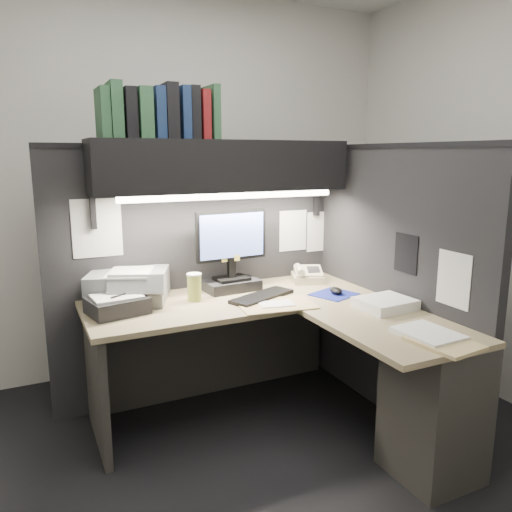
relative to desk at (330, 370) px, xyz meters
name	(u,v)px	position (x,y,z in m)	size (l,w,h in m)	color
floor	(258,465)	(-0.43, 0.00, -0.44)	(3.50, 3.50, 0.00)	black
wall_back	(169,185)	(-0.43, 1.50, 0.91)	(3.50, 0.04, 2.70)	silver
partition_back	(200,275)	(-0.40, 0.93, 0.36)	(1.90, 0.06, 1.60)	black
partition_right	(392,285)	(0.55, 0.18, 0.36)	(0.06, 1.50, 1.60)	black
desk	(330,370)	(0.00, 0.00, 0.00)	(1.70, 1.53, 0.73)	#94855E
overhead_shelf	(222,166)	(-0.30, 0.75, 1.06)	(1.55, 0.34, 0.30)	black
task_light_tube	(232,196)	(-0.30, 0.61, 0.89)	(0.04, 0.04, 1.32)	white
monitor	(232,259)	(-0.26, 0.73, 0.49)	(0.47, 0.23, 0.50)	black
keyboard	(262,296)	(-0.17, 0.49, 0.30)	(0.43, 0.14, 0.02)	black
mousepad	(334,294)	(0.26, 0.37, 0.29)	(0.24, 0.22, 0.00)	navy
mouse	(336,290)	(0.28, 0.37, 0.31)	(0.07, 0.11, 0.04)	black
telephone	(307,275)	(0.29, 0.71, 0.33)	(0.20, 0.21, 0.08)	#C2B995
coffee_cup	(194,288)	(-0.54, 0.61, 0.36)	(0.08, 0.08, 0.15)	#BABD4B
printer	(129,286)	(-0.88, 0.78, 0.37)	(0.43, 0.37, 0.17)	gray
notebook_stack	(117,305)	(-0.99, 0.57, 0.33)	(0.29, 0.24, 0.09)	black
open_folder	(276,305)	(-0.16, 0.32, 0.29)	(0.42, 0.27, 0.01)	tan
paper_stack_a	(385,304)	(0.36, 0.01, 0.31)	(0.29, 0.24, 0.06)	white
paper_stack_b	(428,334)	(0.25, -0.43, 0.30)	(0.23, 0.28, 0.03)	white
manila_stack	(444,343)	(0.24, -0.53, 0.30)	(0.23, 0.29, 0.02)	tan
binder_row	(159,113)	(-0.68, 0.75, 1.35)	(0.66, 0.26, 0.30)	#2B5635
pinned_papers	(280,240)	(0.00, 0.56, 0.61)	(1.76, 1.31, 0.51)	white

